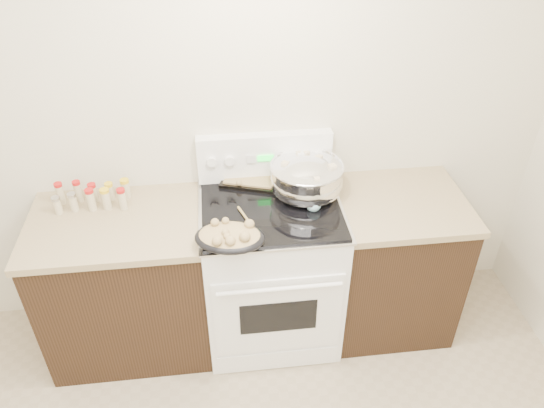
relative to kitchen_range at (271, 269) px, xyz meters
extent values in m
cube|color=beige|center=(-0.35, 0.35, 0.86)|extent=(4.00, 0.05, 2.70)
cube|color=black|center=(-0.83, 0.01, -0.05)|extent=(0.90, 0.64, 0.88)
cube|color=brown|center=(-0.83, 0.01, 0.41)|extent=(0.93, 0.67, 0.04)
cube|color=black|center=(0.73, 0.01, -0.05)|extent=(0.70, 0.64, 0.88)
cube|color=brown|center=(0.73, 0.01, 0.41)|extent=(0.73, 0.67, 0.04)
cube|color=white|center=(0.00, 0.00, -0.03)|extent=(0.76, 0.66, 0.92)
cube|color=white|center=(0.00, -0.34, -0.04)|extent=(0.70, 0.01, 0.55)
cube|color=black|center=(0.00, -0.35, -0.04)|extent=(0.42, 0.01, 0.22)
cylinder|color=white|center=(0.00, -0.38, 0.21)|extent=(0.65, 0.02, 0.02)
cube|color=white|center=(0.00, -0.34, -0.41)|extent=(0.70, 0.01, 0.14)
cube|color=silver|center=(0.00, 0.00, 0.44)|extent=(0.78, 0.68, 0.01)
cube|color=black|center=(0.00, 0.00, 0.45)|extent=(0.74, 0.64, 0.01)
cube|color=white|center=(0.00, 0.29, 0.59)|extent=(0.76, 0.07, 0.28)
cylinder|color=white|center=(-0.30, 0.24, 0.61)|extent=(0.06, 0.02, 0.06)
cylinder|color=white|center=(-0.20, 0.24, 0.61)|extent=(0.06, 0.02, 0.06)
cylinder|color=white|center=(0.20, 0.24, 0.61)|extent=(0.06, 0.02, 0.06)
cylinder|color=white|center=(0.30, 0.24, 0.61)|extent=(0.06, 0.02, 0.06)
cube|color=#19E533|center=(0.00, 0.25, 0.61)|extent=(0.09, 0.00, 0.04)
cube|color=silver|center=(-0.08, 0.25, 0.61)|extent=(0.05, 0.00, 0.05)
cube|color=silver|center=(0.08, 0.25, 0.61)|extent=(0.05, 0.00, 0.05)
ellipsoid|color=silver|center=(0.21, 0.11, 0.53)|extent=(0.46, 0.46, 0.24)
cylinder|color=silver|center=(0.21, 0.11, 0.46)|extent=(0.22, 0.22, 0.01)
torus|color=silver|center=(0.21, 0.11, 0.63)|extent=(0.41, 0.41, 0.02)
cylinder|color=silver|center=(0.21, 0.11, 0.56)|extent=(0.38, 0.38, 0.13)
cylinder|color=brown|center=(0.21, 0.11, 0.62)|extent=(0.36, 0.36, 0.00)
cube|color=beige|center=(0.09, 0.14, 0.62)|extent=(0.05, 0.05, 0.03)
cube|color=beige|center=(0.19, 0.26, 0.62)|extent=(0.04, 0.04, 0.03)
cube|color=beige|center=(0.16, 0.03, 0.62)|extent=(0.04, 0.04, 0.03)
cube|color=beige|center=(0.23, 0.25, 0.62)|extent=(0.04, 0.04, 0.02)
cube|color=beige|center=(0.24, -0.03, 0.62)|extent=(0.03, 0.03, 0.03)
cube|color=beige|center=(0.28, 0.19, 0.62)|extent=(0.03, 0.03, 0.02)
cube|color=beige|center=(0.21, 0.11, 0.62)|extent=(0.03, 0.03, 0.02)
cube|color=beige|center=(0.27, 0.08, 0.62)|extent=(0.05, 0.05, 0.03)
cube|color=beige|center=(0.34, 0.08, 0.62)|extent=(0.05, 0.05, 0.03)
cube|color=beige|center=(0.11, 0.14, 0.62)|extent=(0.04, 0.04, 0.02)
cube|color=beige|center=(0.30, 0.19, 0.62)|extent=(0.04, 0.04, 0.03)
ellipsoid|color=black|center=(-0.23, -0.28, 0.49)|extent=(0.39, 0.31, 0.08)
ellipsoid|color=#A48857|center=(-0.23, -0.28, 0.51)|extent=(0.35, 0.28, 0.06)
sphere|color=#A48857|center=(-0.25, -0.21, 0.54)|extent=(0.04, 0.04, 0.04)
sphere|color=#A48857|center=(-0.30, -0.36, 0.54)|extent=(0.05, 0.05, 0.05)
sphere|color=#A48857|center=(-0.23, -0.36, 0.54)|extent=(0.05, 0.05, 0.05)
sphere|color=#A48857|center=(-0.25, -0.30, 0.54)|extent=(0.04, 0.04, 0.04)
sphere|color=#A48857|center=(-0.25, -0.33, 0.54)|extent=(0.04, 0.04, 0.04)
sphere|color=#A48857|center=(-0.16, -0.35, 0.54)|extent=(0.05, 0.05, 0.05)
sphere|color=#A48857|center=(-0.13, -0.24, 0.54)|extent=(0.05, 0.05, 0.05)
sphere|color=#A48857|center=(-0.30, -0.22, 0.54)|extent=(0.04, 0.04, 0.04)
cube|color=black|center=(-0.04, 0.28, 0.46)|extent=(0.46, 0.38, 0.02)
cube|color=#A48857|center=(-0.04, 0.28, 0.48)|extent=(0.41, 0.34, 0.02)
sphere|color=#A48857|center=(-0.16, 0.19, 0.49)|extent=(0.03, 0.03, 0.03)
sphere|color=#A48857|center=(0.09, 0.36, 0.49)|extent=(0.04, 0.04, 0.04)
sphere|color=#A48857|center=(-0.09, 0.34, 0.49)|extent=(0.05, 0.05, 0.05)
sphere|color=#A48857|center=(0.10, 0.29, 0.49)|extent=(0.04, 0.04, 0.04)
sphere|color=#A48857|center=(-0.11, 0.29, 0.49)|extent=(0.03, 0.03, 0.03)
sphere|color=#A48857|center=(0.02, 0.29, 0.49)|extent=(0.03, 0.03, 0.03)
sphere|color=#A48857|center=(-0.19, 0.30, 0.49)|extent=(0.05, 0.05, 0.05)
sphere|color=#A48857|center=(0.09, 0.23, 0.49)|extent=(0.03, 0.03, 0.03)
sphere|color=#A48857|center=(0.04, 0.19, 0.49)|extent=(0.03, 0.03, 0.03)
sphere|color=#A48857|center=(-0.02, 0.32, 0.49)|extent=(0.03, 0.03, 0.03)
cylinder|color=#9D8347|center=(-0.13, -0.12, 0.46)|extent=(0.10, 0.26, 0.01)
sphere|color=#9D8347|center=(-0.17, -0.23, 0.47)|extent=(0.04, 0.04, 0.04)
sphere|color=#98CFE3|center=(0.22, -0.05, 0.48)|extent=(0.08, 0.08, 0.08)
cylinder|color=#98CFE3|center=(0.26, 0.05, 0.51)|extent=(0.12, 0.25, 0.07)
cylinder|color=#BFB28C|center=(-1.13, 0.20, 0.49)|extent=(0.04, 0.04, 0.11)
cylinder|color=#B21414|center=(-1.13, 0.20, 0.55)|extent=(0.04, 0.04, 0.02)
cylinder|color=#BFB28C|center=(-1.04, 0.21, 0.48)|extent=(0.04, 0.04, 0.11)
cylinder|color=#B21414|center=(-1.04, 0.21, 0.55)|extent=(0.04, 0.04, 0.02)
cylinder|color=#BFB28C|center=(-0.96, 0.20, 0.48)|extent=(0.04, 0.04, 0.10)
cylinder|color=#B21414|center=(-0.96, 0.20, 0.54)|extent=(0.04, 0.04, 0.02)
cylinder|color=#BFB28C|center=(-0.87, 0.21, 0.47)|extent=(0.04, 0.04, 0.09)
cylinder|color=gold|center=(-0.87, 0.21, 0.53)|extent=(0.04, 0.04, 0.02)
cylinder|color=#BFB28C|center=(-0.78, 0.21, 0.48)|extent=(0.05, 0.05, 0.10)
cylinder|color=gold|center=(-0.78, 0.21, 0.54)|extent=(0.05, 0.05, 0.02)
cylinder|color=#BFB28C|center=(-1.13, 0.11, 0.47)|extent=(0.04, 0.04, 0.09)
cylinder|color=#B2B2B7|center=(-1.13, 0.11, 0.53)|extent=(0.04, 0.04, 0.02)
cylinder|color=#BFB28C|center=(-1.05, 0.12, 0.48)|extent=(0.04, 0.04, 0.09)
cylinder|color=#B2B2B7|center=(-1.05, 0.12, 0.53)|extent=(0.05, 0.05, 0.02)
cylinder|color=#BFB28C|center=(-0.95, 0.12, 0.49)|extent=(0.04, 0.04, 0.11)
cylinder|color=#B21414|center=(-0.95, 0.12, 0.55)|extent=(0.05, 0.05, 0.02)
cylinder|color=#BFB28C|center=(-0.88, 0.12, 0.48)|extent=(0.05, 0.05, 0.11)
cylinder|color=gold|center=(-0.88, 0.12, 0.55)|extent=(0.05, 0.05, 0.02)
cylinder|color=#BFB28C|center=(-0.79, 0.11, 0.48)|extent=(0.04, 0.04, 0.11)
cylinder|color=#B21414|center=(-0.79, 0.11, 0.55)|extent=(0.04, 0.04, 0.02)
camera|label=1|loc=(-0.27, -2.28, 2.14)|focal=35.00mm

